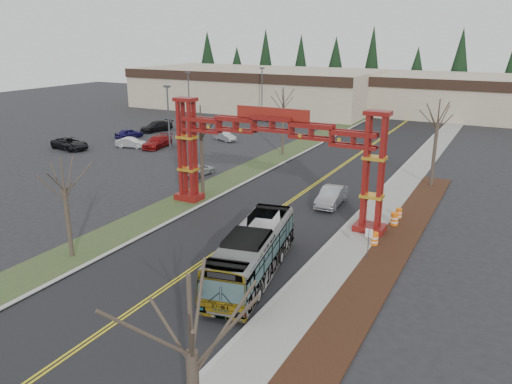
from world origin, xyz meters
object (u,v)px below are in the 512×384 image
Objects in this scene: retail_building_west at (256,88)px; barrel_north at (399,214)px; silver_sedan at (331,196)px; bare_tree_right_near at (192,353)px; parked_car_mid_b at (129,133)px; bare_tree_median_far at (283,105)px; light_pole_mid at (189,95)px; street_sign at (369,237)px; parked_car_near_a at (200,170)px; bare_tree_right_far at (438,123)px; parked_car_near_c at (70,143)px; light_pole_far at (262,90)px; light_pole_near at (168,117)px; bare_tree_median_mid at (201,130)px; gateway_arch at (272,142)px; parked_car_far_a at (225,136)px; retail_building_east at (480,97)px; barrel_south at (374,239)px; parked_car_far_b at (262,116)px; transit_bus at (253,253)px; bare_tree_median_near at (64,188)px; barrel_mid at (394,220)px; parked_car_mid_a at (157,142)px; parked_car_near_b at (131,143)px.

retail_building_west is 63.88m from barrel_north.
bare_tree_right_near is at bearing -80.87° from silver_sedan.
bare_tree_median_far is (23.20, 0.81, 5.32)m from parked_car_mid_b.
light_pole_mid reaches higher than street_sign.
parked_car_near_a is 0.44× the size of bare_tree_right_far.
light_pole_far is at bearing -9.63° from parked_car_near_c.
light_pole_near reaches higher than barrel_north.
bare_tree_median_mid is at bearing 123.47° from bare_tree_right_near.
gateway_arch is at bearing 111.73° from bare_tree_right_near.
bare_tree_right_far reaches higher than parked_car_far_a.
retail_building_east is 4.38× the size of light_pole_far.
bare_tree_median_mid is 8.06× the size of barrel_south.
bare_tree_right_far is at bearing -44.83° from retail_building_west.
parked_car_far_b is at bearing -65.20° from parked_car_near_a.
barrel_south is (40.17, -20.85, -0.20)m from parked_car_mid_b.
bare_tree_median_mid is 0.95× the size of light_pole_near.
parked_car_far_a is 34.16m from barrel_north.
barrel_south is (5.53, -6.81, -0.28)m from silver_sedan.
retail_building_east is 3.45× the size of transit_bus.
gateway_arch is 34.82m from parked_car_near_c.
parked_car_far_b is 26.35m from bare_tree_median_far.
retail_building_east is 67.79m from parked_car_near_c.
gateway_arch reaches higher than retail_building_west.
parked_car_near_c reaches higher than parked_car_far_b.
parked_car_mid_b is at bearing -2.38° from parked_car_near_c.
light_pole_near is (-22.13, 6.94, 4.10)m from silver_sedan.
light_pole_mid is at bearing 145.08° from barrel_north.
barrel_mid is at bearing 41.34° from bare_tree_median_near.
parked_car_near_a is 23.47m from bare_tree_right_far.
gateway_arch is 2.10× the size of light_pole_far.
silver_sedan reaches higher than parked_car_near_c.
parked_car_far_a is (-28.61, -38.54, -2.88)m from retail_building_east.
barrel_mid is (0.17, 6.62, -0.98)m from street_sign.
parked_car_near_a is at bearing -147.71° from parked_car_far_b.
street_sign is 2.32× the size of barrel_north.
parked_car_far_b is at bearing 129.78° from barrel_north.
bare_tree_median_mid is at bearing 155.86° from parked_car_mid_b.
gateway_arch reaches higher than parked_car_mid_a.
light_pole_near reaches higher than parked_car_far_a.
retail_building_east is 87.09m from bare_tree_right_near.
retail_building_west is 40.16m from parked_car_near_b.
parked_car_near_a is 21.26m from barrel_north.
bare_tree_median_near is 0.77× the size of light_pole_far.
barrel_mid is 1.67m from barrel_north.
gateway_arch is at bearing -96.92° from parked_car_near_c.
transit_bus is 41.79m from parked_car_near_c.
light_pole_mid is at bearing 126.91° from bare_tree_median_mid.
light_pole_far is 50.57m from barrel_mid.
light_pole_far is at bearing 129.80° from barrel_north.
light_pole_near is 29.87m from barrel_mid.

